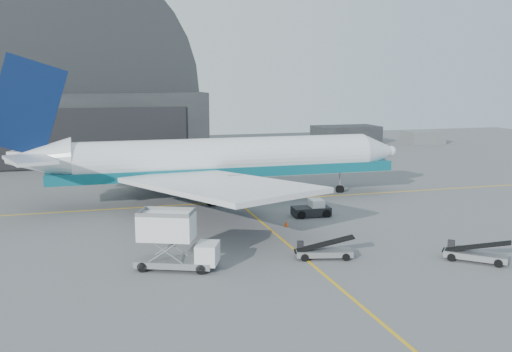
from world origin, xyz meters
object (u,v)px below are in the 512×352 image
object	(u,v)px
belt_loader_b	(475,254)
airliner	(211,160)
pushback_tug	(312,210)
catering_truck	(174,241)
belt_loader_a	(323,251)

from	to	relation	value
belt_loader_b	airliner	bearing A→B (deg)	159.98
pushback_tug	belt_loader_b	size ratio (longest dim) A/B	0.87
pushback_tug	airliner	bearing A→B (deg)	132.31
catering_truck	belt_loader_b	size ratio (longest dim) A/B	1.43
catering_truck	belt_loader_a	xyz separation A→B (m)	(11.95, -0.74, -1.60)
catering_truck	pushback_tug	xyz separation A→B (m)	(16.39, 13.01, -1.49)
catering_truck	belt_loader_a	bearing A→B (deg)	18.95
airliner	belt_loader_a	xyz separation A→B (m)	(4.24, -24.42, -4.24)
belt_loader_b	belt_loader_a	bearing A→B (deg)	-158.38
airliner	belt_loader_a	size ratio (longest dim) A/B	9.92
catering_truck	pushback_tug	world-z (taller)	catering_truck
pushback_tug	belt_loader_a	size ratio (longest dim) A/B	0.81
airliner	belt_loader_b	distance (m)	32.71
belt_loader_a	airliner	bearing A→B (deg)	113.46
belt_loader_a	belt_loader_b	world-z (taller)	belt_loader_b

